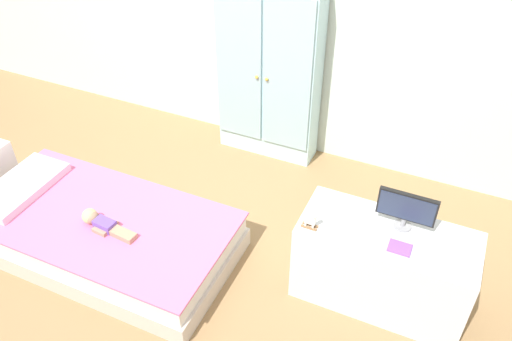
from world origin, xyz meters
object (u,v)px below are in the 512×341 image
Objects in this scene: book_purple at (400,248)px; tv_monitor at (407,208)px; doll at (99,221)px; wardrobe at (269,70)px; bed at (104,233)px; tv_stand at (382,266)px; rocking_horse_toy at (311,221)px.

tv_monitor is at bearing 97.37° from book_purple.
wardrobe is (0.47, 1.54, 0.40)m from doll.
doll is 1.65m from wardrobe.
tv_monitor reaches higher than bed.
bed is 5.38× the size of tv_monitor.
rocking_horse_toy reaches higher than tv_stand.
wardrobe is at bearing 139.89° from tv_monitor.
doll is 0.41× the size of tv_stand.
book_purple reaches higher than tv_stand.
doll is 0.27× the size of wardrobe.
rocking_horse_toy reaches higher than bed.
wardrobe reaches higher than tv_monitor.
doll is 1.82m from tv_monitor.
tv_stand reaches higher than doll.
rocking_horse_toy is at bearing -154.99° from tv_monitor.
wardrobe reaches higher than bed.
tv_monitor is (1.25, -1.05, -0.05)m from wardrobe.
wardrobe is at bearing 73.08° from doll.
wardrobe is 1.77m from book_purple.
tv_monitor is at bearing 54.92° from tv_stand.
rocking_horse_toy reaches higher than book_purple.
book_purple is at bearing 10.32° from doll.
book_purple is (0.07, -0.10, 0.27)m from tv_stand.
tv_monitor is 2.86× the size of rocking_horse_toy.
doll is (0.05, -0.06, 0.18)m from bed.
rocking_horse_toy is (0.79, -1.26, -0.13)m from wardrobe.
tv_monitor is at bearing 25.01° from rocking_horse_toy.
bed is at bearing -168.45° from tv_stand.
wardrobe is (0.52, 1.47, 0.58)m from bed.
book_purple is (1.79, 0.25, 0.40)m from bed.
tv_stand is 3.09× the size of tv_monitor.
tv_stand is (1.20, -1.12, -0.45)m from wardrobe.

